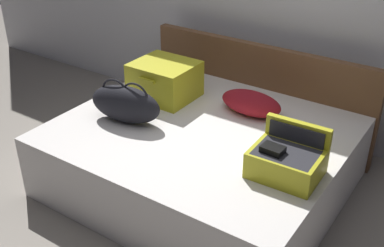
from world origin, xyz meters
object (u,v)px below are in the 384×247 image
object	(u,v)px
bed	(202,157)
duffel_bag	(125,104)
hard_case_medium	(287,160)
hard_case_large	(165,80)
pillow_near_headboard	(251,103)

from	to	relation	value
bed	duffel_bag	distance (m)	0.72
bed	duffel_bag	size ratio (longest dim) A/B	3.43
bed	hard_case_medium	bearing A→B (deg)	-15.02
hard_case_medium	bed	bearing A→B (deg)	163.41
hard_case_large	hard_case_medium	world-z (taller)	hard_case_medium
bed	duffel_bag	bearing A→B (deg)	-156.72
bed	hard_case_medium	xyz separation A→B (m)	(0.77, -0.21, 0.37)
hard_case_large	duffel_bag	xyz separation A→B (m)	(0.02, -0.52, -0.00)
duffel_bag	pillow_near_headboard	xyz separation A→B (m)	(0.73, 0.66, -0.06)
hard_case_large	pillow_near_headboard	xyz separation A→B (m)	(0.75, 0.14, -0.07)
hard_case_medium	duffel_bag	bearing A→B (deg)	179.58
bed	hard_case_medium	size ratio (longest dim) A/B	4.72
bed	duffel_bag	world-z (taller)	duffel_bag
hard_case_medium	pillow_near_headboard	size ratio (longest dim) A/B	0.87
hard_case_large	hard_case_medium	xyz separation A→B (m)	(1.33, -0.49, -0.04)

